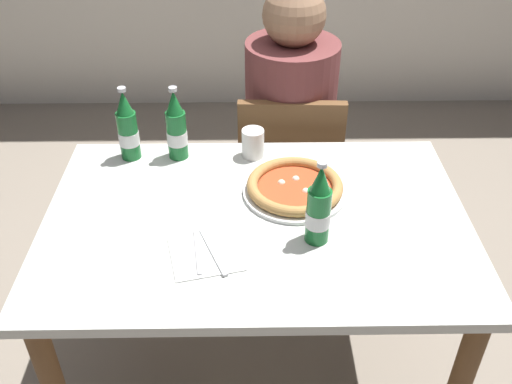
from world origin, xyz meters
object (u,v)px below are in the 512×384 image
object	(u,v)px
chair_behind_table	(288,173)
diner_seated	(289,144)
dining_table_main	(256,247)
napkin_with_cutlery	(206,253)
beer_bottle_left	(176,129)
beer_bottle_center	(128,129)
beer_bottle_right	(319,209)
paper_cup	(253,143)
pizza_margherita_near	(295,187)

from	to	relation	value
chair_behind_table	diner_seated	size ratio (longest dim) A/B	0.70
dining_table_main	chair_behind_table	size ratio (longest dim) A/B	1.41
napkin_with_cutlery	diner_seated	bearing A→B (deg)	71.33
beer_bottle_left	beer_bottle_center	size ratio (longest dim) A/B	1.00
napkin_with_cutlery	beer_bottle_center	bearing A→B (deg)	119.64
dining_table_main	beer_bottle_center	size ratio (longest dim) A/B	4.86
beer_bottle_right	paper_cup	world-z (taller)	beer_bottle_right
diner_seated	pizza_margherita_near	xyz separation A→B (m)	(-0.02, -0.55, 0.19)
dining_table_main	beer_bottle_right	bearing A→B (deg)	-31.53
diner_seated	paper_cup	xyz separation A→B (m)	(-0.15, -0.34, 0.21)
beer_bottle_right	paper_cup	xyz separation A→B (m)	(-0.17, 0.42, -0.06)
beer_bottle_center	beer_bottle_right	xyz separation A→B (m)	(0.56, -0.42, 0.00)
diner_seated	beer_bottle_left	distance (m)	0.58
dining_table_main	paper_cup	xyz separation A→B (m)	(-0.01, 0.32, 0.16)
beer_bottle_center	beer_bottle_right	world-z (taller)	same
beer_bottle_left	pizza_margherita_near	bearing A→B (deg)	-29.84
diner_seated	paper_cup	size ratio (longest dim) A/B	12.73
dining_table_main	chair_behind_table	bearing A→B (deg)	77.34
chair_behind_table	beer_bottle_left	distance (m)	0.61
pizza_margherita_near	dining_table_main	bearing A→B (deg)	-136.06
chair_behind_table	pizza_margherita_near	world-z (taller)	chair_behind_table
dining_table_main	diner_seated	xyz separation A→B (m)	(0.14, 0.66, -0.05)
beer_bottle_center	paper_cup	world-z (taller)	beer_bottle_center
diner_seated	beer_bottle_center	size ratio (longest dim) A/B	4.89
pizza_margherita_near	beer_bottle_right	xyz separation A→B (m)	(0.04, -0.21, 0.08)
dining_table_main	beer_bottle_center	distance (m)	0.56
paper_cup	beer_bottle_center	bearing A→B (deg)	180.00
beer_bottle_left	beer_bottle_right	xyz separation A→B (m)	(0.41, -0.42, 0.00)
diner_seated	beer_bottle_center	bearing A→B (deg)	-147.93
pizza_margherita_near	beer_bottle_left	distance (m)	0.43
pizza_margherita_near	napkin_with_cutlery	size ratio (longest dim) A/B	1.43
beer_bottle_center	napkin_with_cutlery	distance (m)	0.55
dining_table_main	beer_bottle_left	bearing A→B (deg)	127.77
diner_seated	beer_bottle_left	bearing A→B (deg)	-138.81
diner_seated	beer_bottle_left	world-z (taller)	diner_seated
chair_behind_table	napkin_with_cutlery	xyz separation A→B (m)	(-0.27, -0.76, 0.27)
dining_table_main	beer_bottle_center	xyz separation A→B (m)	(-0.40, 0.32, 0.22)
diner_seated	paper_cup	bearing A→B (deg)	-113.16
beer_bottle_left	diner_seated	bearing A→B (deg)	41.19
pizza_margherita_near	beer_bottle_center	bearing A→B (deg)	158.07
diner_seated	chair_behind_table	bearing A→B (deg)	-93.01
beer_bottle_right	beer_bottle_center	bearing A→B (deg)	143.35
beer_bottle_center	paper_cup	bearing A→B (deg)	-0.00
pizza_margherita_near	beer_bottle_center	size ratio (longest dim) A/B	1.25
chair_behind_table	paper_cup	distance (m)	0.45
pizza_margherita_near	napkin_with_cutlery	xyz separation A→B (m)	(-0.25, -0.26, -0.02)
dining_table_main	diner_seated	distance (m)	0.68
diner_seated	paper_cup	world-z (taller)	diner_seated
dining_table_main	beer_bottle_left	distance (m)	0.46
chair_behind_table	pizza_margherita_near	xyz separation A→B (m)	(-0.02, -0.50, 0.29)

